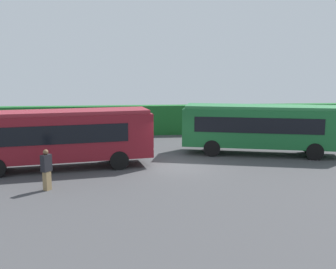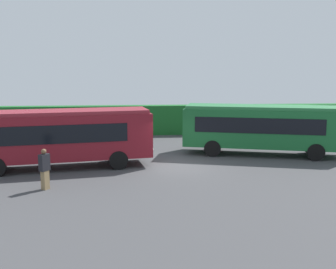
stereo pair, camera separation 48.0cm
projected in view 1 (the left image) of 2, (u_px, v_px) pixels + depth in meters
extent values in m
plane|color=#424244|center=(176.00, 166.00, 22.09)|extent=(64.00, 64.00, 0.00)
cube|color=maroon|center=(58.00, 137.00, 21.23)|extent=(9.95, 3.89, 2.34)
cube|color=maroon|center=(57.00, 113.00, 21.03)|extent=(9.63, 3.66, 0.20)
cube|color=black|center=(52.00, 128.00, 22.23)|extent=(7.47, 1.28, 0.93)
cube|color=black|center=(52.00, 135.00, 19.99)|extent=(7.47, 1.28, 0.93)
cube|color=black|center=(149.00, 128.00, 22.48)|extent=(0.35, 1.89, 0.98)
cube|color=silver|center=(149.00, 115.00, 22.36)|extent=(0.25, 1.27, 0.28)
cylinder|color=black|center=(113.00, 152.00, 23.24)|extent=(1.03, 0.44, 1.00)
cylinder|color=black|center=(119.00, 160.00, 21.22)|extent=(1.03, 0.44, 1.00)
cylinder|color=black|center=(1.00, 159.00, 21.64)|extent=(1.03, 0.44, 1.00)
sphere|color=silver|center=(147.00, 145.00, 23.27)|extent=(0.22, 0.22, 0.22)
sphere|color=silver|center=(152.00, 149.00, 22.05)|extent=(0.22, 0.22, 0.22)
cube|color=#19602D|center=(262.00, 127.00, 24.78)|extent=(9.82, 4.86, 2.27)
cube|color=#27723C|center=(263.00, 107.00, 24.58)|extent=(9.49, 4.60, 0.20)
cube|color=black|center=(256.00, 120.00, 25.95)|extent=(7.17, 2.05, 0.91)
cube|color=black|center=(258.00, 126.00, 23.62)|extent=(7.17, 2.05, 0.91)
cylinder|color=black|center=(308.00, 145.00, 25.55)|extent=(1.04, 0.54, 1.00)
cylinder|color=black|center=(315.00, 152.00, 23.44)|extent=(1.04, 0.54, 1.00)
cylinder|color=black|center=(214.00, 142.00, 26.52)|extent=(1.04, 0.54, 1.00)
cylinder|color=black|center=(212.00, 148.00, 24.41)|extent=(1.04, 0.54, 1.00)
cube|color=olive|center=(47.00, 181.00, 17.71)|extent=(0.36, 0.38, 0.84)
cube|color=black|center=(46.00, 163.00, 17.58)|extent=(0.47, 0.53, 0.74)
sphere|color=brown|center=(46.00, 152.00, 17.50)|extent=(0.23, 0.23, 0.23)
cube|color=#4C6B47|center=(96.00, 147.00, 25.24)|extent=(0.35, 0.34, 0.88)
cube|color=#4C6B47|center=(96.00, 133.00, 25.11)|extent=(0.50, 0.43, 0.77)
sphere|color=brown|center=(96.00, 125.00, 25.03)|extent=(0.24, 0.24, 0.24)
cube|color=#1A5D25|center=(159.00, 120.00, 32.44)|extent=(44.00, 1.07, 2.32)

